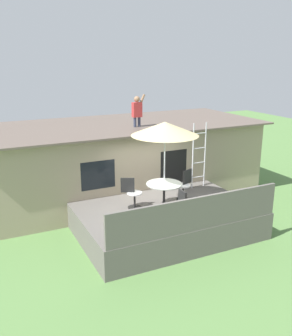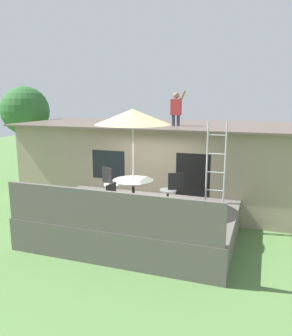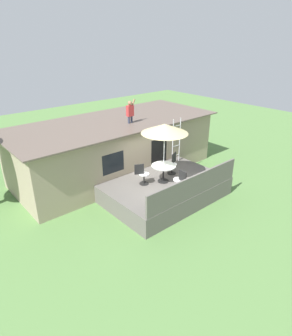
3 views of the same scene
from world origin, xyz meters
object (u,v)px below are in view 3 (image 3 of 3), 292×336
step_ladder (176,141)px  person_figure (130,110)px  patio_chair_right (173,164)px  patio_table (164,169)px  patio_chair_near (180,180)px  patio_umbrella (165,129)px  patio_chair_left (142,174)px

step_ladder → person_figure: person_figure is taller
step_ladder → patio_chair_right: step_ladder is taller
patio_table → patio_chair_near: 1.03m
patio_umbrella → patio_chair_left: bearing=154.8°
patio_chair_left → patio_chair_right: (1.75, -0.05, 0.00)m
person_figure → patio_umbrella: bearing=-98.3°
step_ladder → patio_chair_right: size_ratio=2.39×
person_figure → patio_chair_near: 4.31m
person_figure → patio_chair_right: person_figure is taller
patio_umbrella → step_ladder: (1.92, 1.13, -1.25)m
patio_table → step_ladder: size_ratio=0.47×
person_figure → patio_table: bearing=-98.3°
patio_chair_left → patio_chair_right: same height
patio_chair_left → person_figure: bearing=87.1°
patio_chair_left → patio_chair_near: same height
patio_chair_left → patio_chair_near: size_ratio=1.00×
patio_chair_near → patio_table: bearing=-0.0°
patio_umbrella → person_figure: 2.76m
patio_umbrella → person_figure: (0.40, 2.72, 0.19)m
patio_chair_right → patio_chair_near: same height
step_ladder → patio_chair_left: 2.93m
step_ladder → patio_chair_left: (-2.77, -0.74, -0.64)m
patio_umbrella → patio_chair_left: (-0.84, 0.40, -1.89)m
patio_table → patio_umbrella: bearing=-4.8°
patio_table → patio_chair_near: bearing=-94.1°
patio_chair_near → patio_umbrella: bearing=-0.0°
person_figure → patio_chair_right: (0.51, -2.38, -2.08)m
patio_table → patio_chair_near: patio_chair_near is taller
patio_table → patio_chair_left: patio_chair_left is taller
step_ladder → patio_chair_near: step_ladder is taller
patio_chair_near → step_ladder: bearing=-38.7°
patio_umbrella → step_ladder: 2.56m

